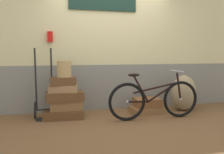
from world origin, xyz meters
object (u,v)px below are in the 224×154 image
suitcase_0 (64,114)px  burlap_sack (184,93)px  suitcase_2 (65,96)px  wicker_basket (64,69)px  luggage_trolley (44,103)px  suitcase_5 (146,110)px  suitcase_6 (147,102)px  suitcase_4 (63,81)px  bicycle (154,99)px  suitcase_3 (63,89)px  suitcase_1 (66,105)px

suitcase_0 → burlap_sack: burlap_sack is taller
suitcase_2 → wicker_basket: bearing=-1.7°
luggage_trolley → burlap_sack: size_ratio=1.74×
suitcase_0 → suitcase_2: 0.34m
suitcase_5 → burlap_sack: (0.85, -0.02, 0.31)m
suitcase_6 → burlap_sack: burlap_sack is taller
suitcase_4 → luggage_trolley: size_ratio=0.36×
suitcase_6 → bicycle: (-0.06, -0.48, 0.16)m
suitcase_3 → suitcase_6: suitcase_3 is taller
suitcase_2 → suitcase_4: (-0.03, 0.01, 0.28)m
suitcase_4 → suitcase_1: bearing=22.2°
suitcase_4 → suitcase_5: suitcase_4 is taller
wicker_basket → bicycle: 1.75m
suitcase_1 → suitcase_5: (1.60, -0.02, -0.18)m
wicker_basket → bicycle: (1.59, -0.47, -0.56)m
suitcase_1 → luggage_trolley: (-0.40, 0.04, 0.05)m
wicker_basket → burlap_sack: wicker_basket is taller
suitcase_0 → suitcase_4: suitcase_4 is taller
suitcase_4 → suitcase_6: bearing=-1.4°
suitcase_2 → wicker_basket: (0.00, 0.00, 0.51)m
suitcase_5 → suitcase_6: bearing=3.9°
suitcase_4 → burlap_sack: suitcase_4 is taller
burlap_sack → suitcase_2: bearing=179.8°
suitcase_0 → suitcase_3: 0.48m
suitcase_4 → wicker_basket: 0.23m
suitcase_2 → wicker_basket: size_ratio=2.27×
suitcase_0 → bicycle: 1.71m
suitcase_2 → burlap_sack: burlap_sack is taller
luggage_trolley → suitcase_2: bearing=-11.2°
suitcase_0 → burlap_sack: size_ratio=0.98×
suitcase_1 → suitcase_3: (-0.05, -0.01, 0.31)m
suitcase_0 → suitcase_2: suitcase_2 is taller
suitcase_6 → suitcase_2: bearing=-176.7°
suitcase_4 → burlap_sack: (2.50, -0.02, -0.32)m
suitcase_3 → burlap_sack: 2.50m
suitcase_0 → suitcase_2: (0.03, 0.01, 0.34)m
suitcase_0 → luggage_trolley: (-0.34, 0.08, 0.22)m
bicycle → suitcase_1: bearing=162.4°
suitcase_2 → suitcase_3: suitcase_3 is taller
suitcase_1 → suitcase_4: suitcase_4 is taller
suitcase_4 → bicycle: 1.72m
suitcase_1 → burlap_sack: burlap_sack is taller
luggage_trolley → bicycle: (1.96, -0.54, 0.07)m
suitcase_1 → wicker_basket: (-0.02, -0.03, 0.68)m
wicker_basket → luggage_trolley: luggage_trolley is taller
suitcase_0 → luggage_trolley: bearing=170.6°
suitcase_3 → bicycle: 1.70m
suitcase_4 → bicycle: bearing=-18.0°
suitcase_5 → luggage_trolley: bearing=175.1°
suitcase_5 → bicycle: bearing=-96.9°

